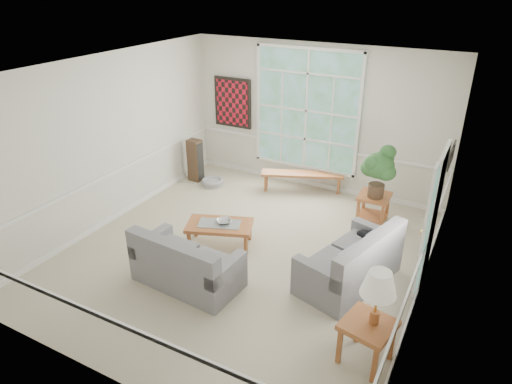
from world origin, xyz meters
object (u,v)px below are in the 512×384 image
loveseat_front (187,258)px  loveseat_right (350,256)px  side_table (366,342)px  coffee_table (220,234)px  end_table (373,208)px

loveseat_front → loveseat_right: bearing=32.7°
loveseat_right → side_table: bearing=-48.6°
loveseat_front → side_table: bearing=-1.5°
loveseat_front → coffee_table: loveseat_front is taller
loveseat_right → coffee_table: bearing=-163.0°
loveseat_right → side_table: (0.66, -1.41, -0.16)m
loveseat_front → end_table: 3.66m
end_table → side_table: size_ratio=0.96×
loveseat_right → side_table: loveseat_right is taller
loveseat_front → end_table: loveseat_front is taller
end_table → coffee_table: bearing=-135.9°
loveseat_right → coffee_table: size_ratio=1.51×
side_table → loveseat_front: bearing=174.4°
end_table → side_table: side_table is taller
side_table → coffee_table: bearing=154.5°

